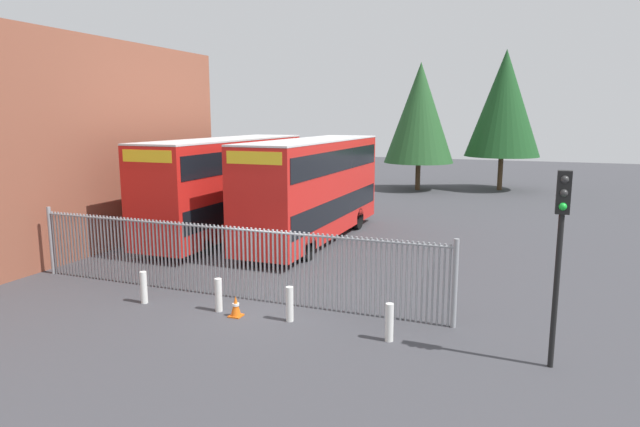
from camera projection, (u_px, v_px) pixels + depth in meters
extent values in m
plane|color=#3D3D42|center=(354.00, 244.00, 23.52)|extent=(100.00, 100.00, 0.00)
cylinder|color=gray|center=(51.00, 243.00, 18.99)|extent=(0.06, 0.06, 2.20)
cylinder|color=gray|center=(54.00, 243.00, 18.94)|extent=(0.06, 0.06, 2.20)
cylinder|color=gray|center=(57.00, 243.00, 18.89)|extent=(0.06, 0.06, 2.20)
cylinder|color=gray|center=(61.00, 244.00, 18.84)|extent=(0.06, 0.06, 2.20)
cylinder|color=gray|center=(64.00, 244.00, 18.79)|extent=(0.06, 0.06, 2.20)
cylinder|color=gray|center=(67.00, 244.00, 18.74)|extent=(0.06, 0.06, 2.20)
cylinder|color=gray|center=(70.00, 245.00, 18.69)|extent=(0.06, 0.06, 2.20)
cylinder|color=gray|center=(73.00, 245.00, 18.64)|extent=(0.06, 0.06, 2.20)
cylinder|color=gray|center=(76.00, 245.00, 18.59)|extent=(0.06, 0.06, 2.20)
cylinder|color=gray|center=(80.00, 246.00, 18.54)|extent=(0.06, 0.06, 2.20)
cylinder|color=gray|center=(83.00, 246.00, 18.49)|extent=(0.06, 0.06, 2.20)
cylinder|color=gray|center=(86.00, 246.00, 18.44)|extent=(0.06, 0.06, 2.20)
cylinder|color=gray|center=(89.00, 247.00, 18.39)|extent=(0.06, 0.06, 2.20)
cylinder|color=gray|center=(92.00, 247.00, 18.34)|extent=(0.06, 0.06, 2.20)
cylinder|color=gray|center=(96.00, 247.00, 18.29)|extent=(0.06, 0.06, 2.20)
cylinder|color=gray|center=(99.00, 248.00, 18.24)|extent=(0.06, 0.06, 2.20)
cylinder|color=gray|center=(102.00, 248.00, 18.19)|extent=(0.06, 0.06, 2.20)
cylinder|color=gray|center=(106.00, 248.00, 18.14)|extent=(0.06, 0.06, 2.20)
cylinder|color=gray|center=(109.00, 249.00, 18.09)|extent=(0.06, 0.06, 2.20)
cylinder|color=gray|center=(112.00, 249.00, 18.04)|extent=(0.06, 0.06, 2.20)
cylinder|color=gray|center=(116.00, 250.00, 17.99)|extent=(0.06, 0.06, 2.20)
cylinder|color=gray|center=(119.00, 250.00, 17.94)|extent=(0.06, 0.06, 2.20)
cylinder|color=gray|center=(123.00, 250.00, 17.89)|extent=(0.06, 0.06, 2.20)
cylinder|color=gray|center=(126.00, 251.00, 17.84)|extent=(0.06, 0.06, 2.20)
cylinder|color=gray|center=(130.00, 251.00, 17.79)|extent=(0.06, 0.06, 2.20)
cylinder|color=gray|center=(133.00, 251.00, 17.74)|extent=(0.06, 0.06, 2.20)
cylinder|color=gray|center=(137.00, 252.00, 17.69)|extent=(0.06, 0.06, 2.20)
cylinder|color=gray|center=(140.00, 252.00, 17.64)|extent=(0.06, 0.06, 2.20)
cylinder|color=gray|center=(144.00, 253.00, 17.59)|extent=(0.06, 0.06, 2.20)
cylinder|color=gray|center=(147.00, 253.00, 17.54)|extent=(0.06, 0.06, 2.20)
cylinder|color=gray|center=(151.00, 253.00, 17.49)|extent=(0.06, 0.06, 2.20)
cylinder|color=gray|center=(154.00, 254.00, 17.44)|extent=(0.06, 0.06, 2.20)
cylinder|color=gray|center=(158.00, 254.00, 17.39)|extent=(0.06, 0.06, 2.20)
cylinder|color=gray|center=(162.00, 255.00, 17.34)|extent=(0.06, 0.06, 2.20)
cylinder|color=gray|center=(165.00, 255.00, 17.29)|extent=(0.06, 0.06, 2.20)
cylinder|color=gray|center=(169.00, 255.00, 17.24)|extent=(0.06, 0.06, 2.20)
cylinder|color=gray|center=(173.00, 256.00, 17.19)|extent=(0.06, 0.06, 2.20)
cylinder|color=gray|center=(177.00, 256.00, 17.14)|extent=(0.06, 0.06, 2.20)
cylinder|color=gray|center=(180.00, 257.00, 17.09)|extent=(0.06, 0.06, 2.20)
cylinder|color=gray|center=(184.00, 257.00, 17.04)|extent=(0.06, 0.06, 2.20)
cylinder|color=gray|center=(188.00, 257.00, 17.00)|extent=(0.06, 0.06, 2.20)
cylinder|color=gray|center=(192.00, 258.00, 16.95)|extent=(0.06, 0.06, 2.20)
cylinder|color=gray|center=(196.00, 258.00, 16.90)|extent=(0.06, 0.06, 2.20)
cylinder|color=gray|center=(199.00, 259.00, 16.85)|extent=(0.06, 0.06, 2.20)
cylinder|color=gray|center=(203.00, 259.00, 16.80)|extent=(0.06, 0.06, 2.20)
cylinder|color=gray|center=(207.00, 259.00, 16.75)|extent=(0.06, 0.06, 2.20)
cylinder|color=gray|center=(211.00, 260.00, 16.70)|extent=(0.06, 0.06, 2.20)
cylinder|color=gray|center=(215.00, 260.00, 16.65)|extent=(0.06, 0.06, 2.20)
cylinder|color=gray|center=(219.00, 261.00, 16.60)|extent=(0.06, 0.06, 2.20)
cylinder|color=gray|center=(223.00, 261.00, 16.55)|extent=(0.06, 0.06, 2.20)
cylinder|color=gray|center=(227.00, 262.00, 16.50)|extent=(0.06, 0.06, 2.20)
cylinder|color=gray|center=(231.00, 262.00, 16.45)|extent=(0.06, 0.06, 2.20)
cylinder|color=gray|center=(235.00, 263.00, 16.40)|extent=(0.06, 0.06, 2.20)
cylinder|color=gray|center=(240.00, 263.00, 16.35)|extent=(0.06, 0.06, 2.20)
cylinder|color=gray|center=(244.00, 263.00, 16.30)|extent=(0.06, 0.06, 2.20)
cylinder|color=gray|center=(248.00, 264.00, 16.25)|extent=(0.06, 0.06, 2.20)
cylinder|color=gray|center=(252.00, 264.00, 16.20)|extent=(0.06, 0.06, 2.20)
cylinder|color=gray|center=(256.00, 265.00, 16.15)|extent=(0.06, 0.06, 2.20)
cylinder|color=gray|center=(260.00, 265.00, 16.10)|extent=(0.06, 0.06, 2.20)
cylinder|color=gray|center=(265.00, 266.00, 16.05)|extent=(0.06, 0.06, 2.20)
cylinder|color=gray|center=(269.00, 266.00, 16.00)|extent=(0.06, 0.06, 2.20)
cylinder|color=gray|center=(273.00, 267.00, 15.95)|extent=(0.06, 0.06, 2.20)
cylinder|color=gray|center=(278.00, 267.00, 15.90)|extent=(0.06, 0.06, 2.20)
cylinder|color=gray|center=(282.00, 268.00, 15.85)|extent=(0.06, 0.06, 2.20)
cylinder|color=gray|center=(286.00, 268.00, 15.80)|extent=(0.06, 0.06, 2.20)
cylinder|color=gray|center=(291.00, 269.00, 15.75)|extent=(0.06, 0.06, 2.20)
cylinder|color=gray|center=(295.00, 269.00, 15.70)|extent=(0.06, 0.06, 2.20)
cylinder|color=gray|center=(300.00, 270.00, 15.65)|extent=(0.06, 0.06, 2.20)
cylinder|color=gray|center=(304.00, 270.00, 15.60)|extent=(0.06, 0.06, 2.20)
cylinder|color=gray|center=(309.00, 271.00, 15.55)|extent=(0.06, 0.06, 2.20)
cylinder|color=gray|center=(313.00, 271.00, 15.50)|extent=(0.06, 0.06, 2.20)
cylinder|color=gray|center=(318.00, 272.00, 15.45)|extent=(0.06, 0.06, 2.20)
cylinder|color=gray|center=(323.00, 272.00, 15.40)|extent=(0.06, 0.06, 2.20)
cylinder|color=gray|center=(327.00, 273.00, 15.35)|extent=(0.06, 0.06, 2.20)
cylinder|color=gray|center=(332.00, 273.00, 15.30)|extent=(0.06, 0.06, 2.20)
cylinder|color=gray|center=(337.00, 274.00, 15.25)|extent=(0.06, 0.06, 2.20)
cylinder|color=gray|center=(342.00, 274.00, 15.20)|extent=(0.06, 0.06, 2.20)
cylinder|color=gray|center=(346.00, 275.00, 15.15)|extent=(0.06, 0.06, 2.20)
cylinder|color=gray|center=(351.00, 275.00, 15.10)|extent=(0.06, 0.06, 2.20)
cylinder|color=gray|center=(356.00, 276.00, 15.05)|extent=(0.06, 0.06, 2.20)
cylinder|color=gray|center=(361.00, 276.00, 15.00)|extent=(0.06, 0.06, 2.20)
cylinder|color=gray|center=(366.00, 277.00, 14.95)|extent=(0.06, 0.06, 2.20)
cylinder|color=gray|center=(371.00, 277.00, 14.90)|extent=(0.06, 0.06, 2.20)
cylinder|color=gray|center=(376.00, 278.00, 14.85)|extent=(0.06, 0.06, 2.20)
cylinder|color=gray|center=(381.00, 278.00, 14.80)|extent=(0.06, 0.06, 2.20)
cylinder|color=gray|center=(386.00, 279.00, 14.75)|extent=(0.06, 0.06, 2.20)
cylinder|color=gray|center=(391.00, 279.00, 14.70)|extent=(0.06, 0.06, 2.20)
cylinder|color=gray|center=(396.00, 280.00, 14.65)|extent=(0.06, 0.06, 2.20)
cylinder|color=gray|center=(401.00, 281.00, 14.60)|extent=(0.06, 0.06, 2.20)
cylinder|color=gray|center=(406.00, 281.00, 14.55)|extent=(0.06, 0.06, 2.20)
cylinder|color=gray|center=(412.00, 282.00, 14.50)|extent=(0.06, 0.06, 2.20)
cylinder|color=gray|center=(417.00, 282.00, 14.45)|extent=(0.06, 0.06, 2.20)
cylinder|color=gray|center=(422.00, 283.00, 14.40)|extent=(0.06, 0.06, 2.20)
cylinder|color=gray|center=(427.00, 283.00, 14.35)|extent=(0.06, 0.06, 2.20)
cylinder|color=gray|center=(433.00, 284.00, 14.30)|extent=(0.06, 0.06, 2.20)
cylinder|color=gray|center=(438.00, 285.00, 14.25)|extent=(0.06, 0.06, 2.20)
cylinder|color=gray|center=(444.00, 285.00, 14.20)|extent=(0.06, 0.06, 2.20)
cylinder|color=gray|center=(449.00, 286.00, 14.15)|extent=(0.06, 0.06, 2.20)
cylinder|color=gray|center=(455.00, 286.00, 14.10)|extent=(0.06, 0.06, 2.20)
cylinder|color=gray|center=(222.00, 228.00, 16.37)|extent=(13.67, 0.07, 0.07)
cylinder|color=gray|center=(51.00, 240.00, 18.98)|extent=(0.14, 0.14, 2.35)
cylinder|color=gray|center=(455.00, 284.00, 14.09)|extent=(0.14, 0.14, 2.35)
cube|color=red|center=(313.00, 187.00, 23.96)|extent=(2.50, 10.80, 4.00)
cube|color=black|center=(313.00, 205.00, 24.10)|extent=(2.54, 10.37, 0.90)
cube|color=black|center=(313.00, 160.00, 23.76)|extent=(2.54, 10.37, 0.90)
cube|color=yellow|center=(254.00, 158.00, 18.77)|extent=(2.12, 0.12, 0.44)
cube|color=silver|center=(313.00, 140.00, 23.61)|extent=(2.50, 10.80, 0.08)
cylinder|color=black|center=(255.00, 242.00, 21.61)|extent=(0.30, 1.04, 1.04)
cylinder|color=black|center=(307.00, 247.00, 20.82)|extent=(0.30, 1.04, 1.04)
cylinder|color=black|center=(315.00, 216.00, 27.40)|extent=(0.30, 1.04, 1.04)
cylinder|color=black|center=(357.00, 219.00, 26.61)|extent=(0.30, 1.04, 1.04)
cube|color=red|center=(227.00, 185.00, 24.81)|extent=(2.50, 10.80, 4.00)
cube|color=black|center=(227.00, 202.00, 24.95)|extent=(2.54, 10.37, 0.90)
cube|color=black|center=(226.00, 158.00, 24.60)|extent=(2.54, 10.37, 0.90)
cube|color=yellow|center=(148.00, 156.00, 19.62)|extent=(2.12, 0.12, 0.44)
cube|color=silver|center=(225.00, 139.00, 24.46)|extent=(2.50, 10.80, 0.08)
cylinder|color=black|center=(162.00, 237.00, 22.45)|extent=(0.30, 1.04, 1.04)
cylinder|color=black|center=(208.00, 242.00, 21.67)|extent=(0.30, 1.04, 1.04)
cylinder|color=black|center=(239.00, 213.00, 28.25)|extent=(0.30, 1.04, 1.04)
cylinder|color=black|center=(278.00, 215.00, 27.46)|extent=(0.30, 1.04, 1.04)
cylinder|color=silver|center=(144.00, 287.00, 16.06)|extent=(0.20, 0.20, 0.95)
cylinder|color=silver|center=(219.00, 295.00, 15.38)|extent=(0.20, 0.20, 0.95)
cylinder|color=silver|center=(290.00, 304.00, 14.63)|extent=(0.20, 0.20, 0.95)
cylinder|color=silver|center=(389.00, 322.00, 13.33)|extent=(0.20, 0.20, 0.95)
cube|color=orange|center=(236.00, 316.00, 15.05)|extent=(0.34, 0.34, 0.04)
cone|color=orange|center=(236.00, 305.00, 15.00)|extent=(0.28, 0.28, 0.55)
cylinder|color=white|center=(236.00, 304.00, 14.99)|extent=(0.19, 0.19, 0.07)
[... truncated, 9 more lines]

